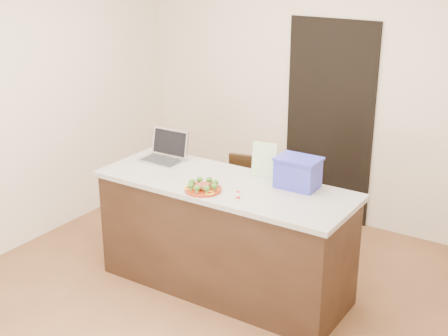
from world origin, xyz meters
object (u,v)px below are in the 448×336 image
Objects in this scene: plate at (203,189)px; laptop at (165,152)px; chair at (244,199)px; blue_box at (298,172)px; island at (225,236)px; napkin at (205,192)px; yogurt_bottle at (238,196)px.

laptop is at bearing 148.89° from plate.
blue_box is at bearing -43.22° from chair.
island is 0.80m from blue_box.
napkin is at bearing -33.37° from plate.
yogurt_bottle is at bearing -119.59° from blue_box.
plate reaches higher than island.
plate is 0.78m from laptop.
island is 0.69m from chair.
yogurt_bottle is at bearing -74.11° from chair.
island is at bearing 84.79° from napkin.
plate is at bearing -32.73° from laptop.
island is 0.52m from napkin.
island is at bearing -15.60° from laptop.
laptop is 1.10× the size of blue_box.
blue_box reaches higher than napkin.
yogurt_bottle is 0.52m from blue_box.
napkin is 0.81m from laptop.
napkin is 1.01m from chair.
napkin is at bearing -177.78° from yogurt_bottle.
plate is 0.32× the size of chair.
blue_box reaches higher than island.
laptop is 0.84m from chair.
chair is (-0.48, 0.88, -0.44)m from yogurt_bottle.
napkin is at bearing -139.72° from blue_box.
laptop is (-0.98, 0.41, 0.04)m from yogurt_bottle.
island is 2.33× the size of chair.
blue_box reaches higher than plate.
island is 31.29× the size of yogurt_bottle.
blue_box is at bearing 23.17° from island.
blue_box reaches higher than yogurt_bottle.
laptop is 0.41× the size of chair.
laptop is at bearing 157.33° from yogurt_bottle.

